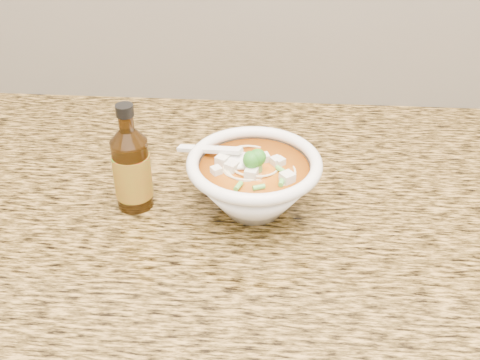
{
  "coord_description": "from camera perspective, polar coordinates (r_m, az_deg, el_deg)",
  "views": [
    {
      "loc": [
        -0.05,
        0.94,
        1.43
      ],
      "look_at": [
        -0.1,
        1.64,
        0.95
      ],
      "focal_mm": 45.0,
      "sensor_mm": 36.0,
      "label": 1
    }
  ],
  "objects": [
    {
      "name": "soup_bowl",
      "position": [
        0.85,
        1.32,
        -0.3
      ],
      "size": [
        0.21,
        0.19,
        0.11
      ],
      "rotation": [
        0.0,
        0.0,
        0.33
      ],
      "color": "white",
      "rests_on": "counter_slab"
    },
    {
      "name": "hot_sauce_bottle",
      "position": [
        0.87,
        -10.22,
        1.0
      ],
      "size": [
        0.06,
        0.06,
        0.16
      ],
      "rotation": [
        0.0,
        0.0,
        -0.1
      ],
      "color": "#3D2208",
      "rests_on": "counter_slab"
    },
    {
      "name": "counter_slab",
      "position": [
        0.92,
        6.58,
        -2.55
      ],
      "size": [
        4.0,
        0.68,
        0.04
      ],
      "primitive_type": "cube",
      "color": "olive",
      "rests_on": "cabinet"
    }
  ]
}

